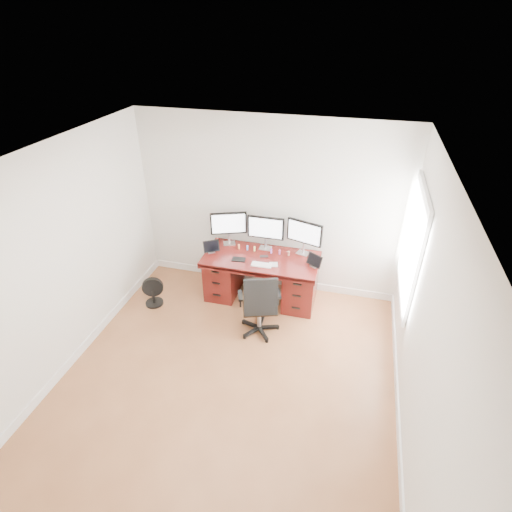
% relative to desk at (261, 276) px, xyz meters
% --- Properties ---
extents(ground, '(4.50, 4.50, 0.00)m').
position_rel_desk_xyz_m(ground, '(0.00, -1.83, -0.40)').
color(ground, brown).
rests_on(ground, ground).
extents(back_wall, '(4.00, 0.10, 2.70)m').
position_rel_desk_xyz_m(back_wall, '(0.00, 0.42, 0.95)').
color(back_wall, silver).
rests_on(back_wall, ground).
extents(right_wall, '(0.10, 4.50, 2.70)m').
position_rel_desk_xyz_m(right_wall, '(2.00, -1.72, 0.95)').
color(right_wall, silver).
rests_on(right_wall, ground).
extents(desk, '(1.70, 0.80, 0.75)m').
position_rel_desk_xyz_m(desk, '(0.00, 0.00, 0.00)').
color(desk, '#501210').
rests_on(desk, ground).
extents(office_chair, '(0.67, 0.67, 0.99)m').
position_rel_desk_xyz_m(office_chair, '(0.17, -0.80, -0.07)').
color(office_chair, black).
rests_on(office_chair, ground).
extents(floor_fan, '(0.32, 0.27, 0.46)m').
position_rel_desk_xyz_m(floor_fan, '(-1.55, -0.59, -0.18)').
color(floor_fan, black).
rests_on(floor_fan, ground).
extents(monitor_left, '(0.53, 0.23, 0.53)m').
position_rel_desk_xyz_m(monitor_left, '(-0.58, 0.24, 0.68)').
color(monitor_left, silver).
rests_on(monitor_left, desk).
extents(monitor_center, '(0.55, 0.14, 0.53)m').
position_rel_desk_xyz_m(monitor_center, '(0.00, 0.24, 0.68)').
color(monitor_center, silver).
rests_on(monitor_center, desk).
extents(monitor_right, '(0.54, 0.20, 0.53)m').
position_rel_desk_xyz_m(monitor_right, '(0.58, 0.24, 0.68)').
color(monitor_right, silver).
rests_on(monitor_right, desk).
extents(tablet_left, '(0.24, 0.18, 0.19)m').
position_rel_desk_xyz_m(tablet_left, '(-0.76, -0.08, 0.43)').
color(tablet_left, silver).
rests_on(tablet_left, desk).
extents(tablet_right, '(0.24, 0.18, 0.19)m').
position_rel_desk_xyz_m(tablet_right, '(0.78, -0.08, 0.43)').
color(tablet_right, silver).
rests_on(tablet_right, desk).
extents(keyboard, '(0.29, 0.13, 0.01)m').
position_rel_desk_xyz_m(keyboard, '(0.06, -0.24, 0.36)').
color(keyboard, white).
rests_on(keyboard, desk).
extents(trackpad, '(0.15, 0.15, 0.01)m').
position_rel_desk_xyz_m(trackpad, '(0.22, -0.19, 0.35)').
color(trackpad, '#B6B8BD').
rests_on(trackpad, desk).
extents(drawing_tablet, '(0.21, 0.14, 0.01)m').
position_rel_desk_xyz_m(drawing_tablet, '(-0.30, -0.18, 0.35)').
color(drawing_tablet, black).
rests_on(drawing_tablet, desk).
extents(phone, '(0.14, 0.10, 0.01)m').
position_rel_desk_xyz_m(phone, '(0.04, -0.00, 0.35)').
color(phone, black).
rests_on(phone, desk).
extents(figurine_orange, '(0.03, 0.03, 0.08)m').
position_rel_desk_xyz_m(figurine_orange, '(-0.39, 0.12, 0.39)').
color(figurine_orange, '#FF924E').
rests_on(figurine_orange, desk).
extents(figurine_blue, '(0.03, 0.03, 0.08)m').
position_rel_desk_xyz_m(figurine_blue, '(-0.25, 0.12, 0.39)').
color(figurine_blue, '#5C86DC').
rests_on(figurine_blue, desk).
extents(figurine_yellow, '(0.03, 0.03, 0.08)m').
position_rel_desk_xyz_m(figurine_yellow, '(-0.14, 0.12, 0.39)').
color(figurine_yellow, '#DCD86F').
rests_on(figurine_yellow, desk).
extents(figurine_purple, '(0.03, 0.03, 0.08)m').
position_rel_desk_xyz_m(figurine_purple, '(0.12, 0.12, 0.39)').
color(figurine_purple, '#9954C9').
rests_on(figurine_purple, desk).
extents(figurine_pink, '(0.03, 0.03, 0.08)m').
position_rel_desk_xyz_m(figurine_pink, '(0.25, 0.12, 0.39)').
color(figurine_pink, '#D65CAA').
rests_on(figurine_pink, desk).
extents(figurine_brown, '(0.03, 0.03, 0.08)m').
position_rel_desk_xyz_m(figurine_brown, '(0.38, 0.12, 0.39)').
color(figurine_brown, '#8A5A46').
rests_on(figurine_brown, desk).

